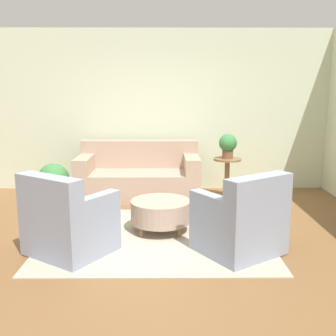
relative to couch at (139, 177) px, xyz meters
The scene contains 10 objects.
ground_plane 1.93m from the couch, 79.99° to the right, with size 16.00×16.00×0.00m, color brown.
wall_back 1.28m from the couch, 61.73° to the left, with size 8.85×0.12×2.80m.
rug 1.93m from the couch, 79.99° to the right, with size 2.69×2.17×0.01m.
couch is the anchor object (origin of this frame).
armchair_left 2.44m from the couch, 104.67° to the right, with size 1.08×1.06×0.90m.
armchair_right 2.69m from the couch, 61.58° to the right, with size 1.08×1.06×0.90m.
ottoman_table 1.71m from the couch, 77.05° to the right, with size 0.75×0.75×0.39m.
side_table 1.46m from the couch, ahead, with size 0.45×0.45×0.67m.
potted_plant_on_side_table 1.57m from the couch, ahead, with size 0.29×0.29×0.40m.
potted_plant_floor 1.37m from the couch, 163.97° to the right, with size 0.49×0.49×0.63m.
Camera 1 is at (0.12, -4.54, 1.77)m, focal length 42.00 mm.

